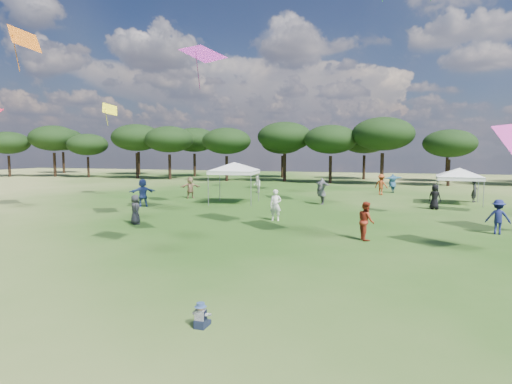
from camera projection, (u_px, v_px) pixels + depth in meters
ground at (134, 380)px, 7.23m from camera, size 140.00×140.00×0.00m
tree_line at (376, 137)px, 51.04m from camera, size 108.78×17.63×7.77m
tent_left at (234, 164)px, 31.11m from camera, size 6.52×6.52×3.31m
tent_right at (460, 170)px, 30.83m from camera, size 6.14×6.14×2.91m
toddler at (201, 316)px, 9.37m from camera, size 0.37×0.42×0.57m
festival_crowd at (329, 193)px, 30.40m from camera, size 30.12×23.48×1.93m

